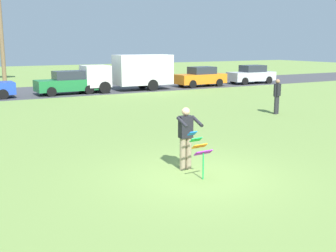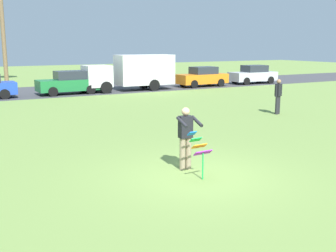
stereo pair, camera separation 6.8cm
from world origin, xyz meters
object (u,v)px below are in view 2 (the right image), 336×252
Objects in this scene: parked_car_green at (69,83)px; person_walker_near at (278,95)px; person_kite_flyer at (186,136)px; kite_held at (199,148)px; parked_truck_white_box at (134,71)px; parked_car_orange at (202,77)px; parked_car_silver at (253,75)px.

parked_car_green is 2.45× the size of person_walker_near.
parked_car_green is (2.02, 18.99, -0.18)m from person_kite_flyer.
kite_held is 20.99m from parked_truck_white_box.
parked_truck_white_box reaches higher than kite_held.
parked_truck_white_box reaches higher than parked_car_orange.
parked_car_orange and parked_car_silver have the same top height.
parked_truck_white_box is (4.93, -0.00, 0.64)m from parked_car_green.
person_walker_near is at bearing -62.90° from parked_car_green.
parked_truck_white_box is (6.94, 18.99, 0.46)m from person_kite_flyer.
parked_car_orange is at bearing 179.98° from parked_car_silver.
parked_car_green and parked_car_orange have the same top height.
kite_held is 11.02m from person_walker_near.
person_kite_flyer is 0.41× the size of parked_car_orange.
person_walker_near is at bearing 33.42° from person_kite_flyer.
person_walker_near reaches higher than parked_car_orange.
parked_car_silver is at bearing -0.01° from parked_car_green.
parked_car_silver is (11.33, -0.00, -0.64)m from parked_truck_white_box.
person_kite_flyer reaches higher than parked_car_green.
parked_truck_white_box is at bearing 97.89° from person_walker_near.
person_walker_near reaches higher than parked_car_green.
kite_held is at bearing -96.02° from parked_car_green.
parked_car_silver is 16.26m from person_walker_near.
parked_car_silver is 2.45× the size of person_walker_near.
parked_car_green is at bearing 117.10° from person_walker_near.
parked_truck_white_box is 6.07m from parked_car_orange.
parked_truck_white_box is at bearing 69.91° from person_kite_flyer.
parked_truck_white_box is 11.35m from parked_car_silver.
kite_held is (-0.07, -0.78, -0.15)m from person_kite_flyer.
parked_truck_white_box is (7.01, 19.77, 0.61)m from kite_held.
parked_car_orange is 13.85m from person_walker_near.
person_kite_flyer is at bearing -110.09° from parked_truck_white_box.
kite_held is at bearing -109.53° from parked_truck_white_box.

